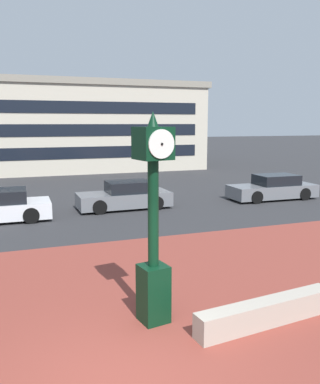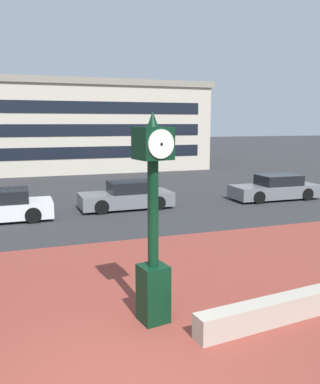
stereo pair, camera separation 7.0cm
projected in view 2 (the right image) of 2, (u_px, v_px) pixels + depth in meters
plaza_brick_paving at (98, 331)px, 7.79m from camera, size 44.00×11.55×0.01m
planter_wall at (267, 313)px, 8.00m from camera, size 3.22×0.77×0.50m
street_clock at (153, 227)px, 7.87m from camera, size 0.71×0.75×4.17m
car_street_mid at (0, 207)px, 16.47m from camera, size 4.28×1.93×1.28m
car_street_far at (275, 188)px, 21.13m from camera, size 4.62×1.87×1.28m
car_street_distant at (127, 196)px, 18.85m from camera, size 4.30×1.87×1.28m
civic_building at (60, 126)px, 37.27m from camera, size 23.73×15.31×7.30m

